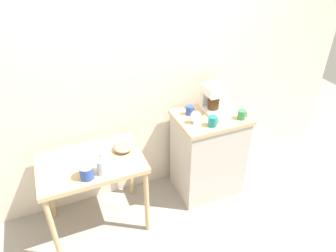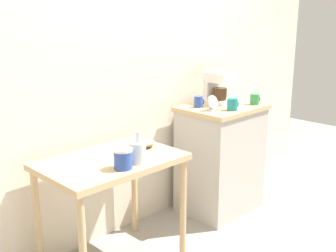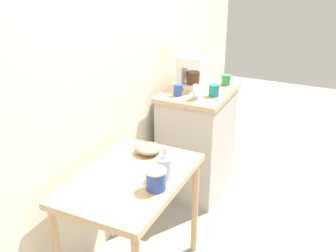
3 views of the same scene
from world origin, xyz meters
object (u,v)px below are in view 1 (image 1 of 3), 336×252
Objects in this scene: coffee_maker at (212,96)px; mug_tall_green at (242,114)px; table_clock at (196,118)px; canister_enamel at (87,172)px; glass_carafe_vase at (102,166)px; bowl_stoneware at (123,147)px; mug_dark_teal at (213,121)px; mug_blue at (190,110)px.

mug_tall_green is at bearing -56.53° from coffee_maker.
canister_enamel is at bearing -170.34° from table_clock.
canister_enamel is 0.47× the size of coffee_maker.
coffee_maker reaches higher than glass_carafe_vase.
table_clock is at bearing -5.27° from bowl_stoneware.
mug_dark_teal is at bearing -179.62° from mug_tall_green.
table_clock is (-0.12, 0.10, 0.01)m from mug_dark_teal.
table_clock is at bearing 167.09° from mug_tall_green.
mug_tall_green reaches higher than glass_carafe_vase.
mug_dark_teal is (0.10, -0.26, 0.00)m from mug_blue.
mug_dark_teal is at bearing 3.73° from canister_enamel.
mug_tall_green is 0.74× the size of table_clock.
canister_enamel is 1.34m from coffee_maker.
mug_tall_green is (0.41, -0.26, -0.00)m from mug_blue.
mug_tall_green is at bearing 3.03° from canister_enamel.
mug_blue is at bearing 19.40° from glass_carafe_vase.
bowl_stoneware is 0.43m from canister_enamel.
mug_tall_green is at bearing -8.28° from bowl_stoneware.
mug_dark_teal is at bearing 3.58° from glass_carafe_vase.
table_clock reaches higher than glass_carafe_vase.
canister_enamel is 1.38× the size of mug_tall_green.
glass_carafe_vase is at bearing 4.97° from canister_enamel.
glass_carafe_vase is at bearing -176.42° from mug_dark_teal.
mug_tall_green is at bearing -12.91° from table_clock.
glass_carafe_vase is 1.63× the size of canister_enamel.
mug_blue reaches higher than bowl_stoneware.
mug_blue is at bearing -179.34° from coffee_maker.
mug_dark_teal is (1.02, 0.06, 0.13)m from glass_carafe_vase.
mug_blue is 0.94× the size of mug_dark_teal.
mug_tall_green is at bearing -32.17° from mug_blue.
mug_blue is 0.16m from table_clock.
canister_enamel is 1.02× the size of table_clock.
canister_enamel is at bearing -146.40° from bowl_stoneware.
mug_blue is (0.69, 0.10, 0.17)m from bowl_stoneware.
mug_tall_green is (1.32, 0.07, 0.13)m from glass_carafe_vase.
table_clock is at bearing -147.56° from coffee_maker.
mug_blue is at bearing 17.73° from canister_enamel.
mug_tall_green is (1.09, -0.16, 0.17)m from bowl_stoneware.
bowl_stoneware is at bearing 174.73° from table_clock.
mug_tall_green reaches higher than canister_enamel.
mug_blue is (1.04, 0.33, 0.14)m from canister_enamel.
canister_enamel is 1.37× the size of mug_blue.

